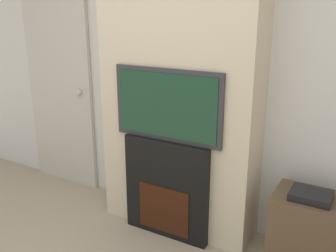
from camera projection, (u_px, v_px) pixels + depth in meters
name	position (u px, v px, depth m)	size (l,w,h in m)	color
wall_back	(192.00, 63.00, 3.03)	(6.00, 0.06, 2.70)	silver
chimney_breast	(180.00, 67.00, 2.86)	(1.28, 0.37, 2.70)	beige
fireplace	(168.00, 188.00, 2.98)	(0.72, 0.15, 0.81)	black
television	(168.00, 105.00, 2.78)	(0.89, 0.07, 0.55)	#2D2D33
media_stand	(307.00, 233.00, 2.58)	(0.48, 0.38, 0.62)	brown
entry_door	(60.00, 85.00, 3.78)	(0.82, 0.09, 2.08)	#BCB7AD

